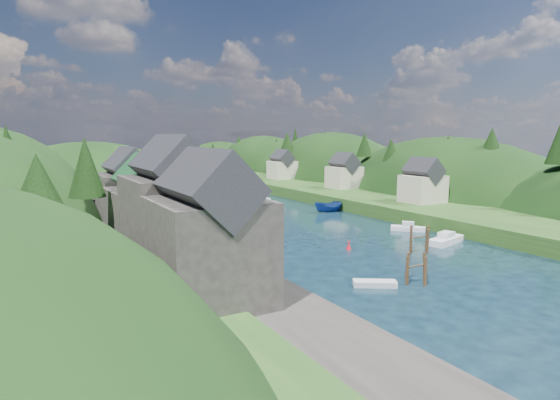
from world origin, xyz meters
TOP-DOWN VIEW (x-y plane):
  - ground at (0.00, 50.00)m, footprint 600.00×600.00m
  - hillside_right at (45.00, 75.00)m, footprint 36.00×245.56m
  - far_hills at (1.22, 174.01)m, footprint 103.00×68.00m
  - hill_trees at (1.00, 64.44)m, footprint 89.33×150.54m
  - quay_left at (-24.00, 20.00)m, footprint 12.00×110.00m
  - terrace_left_grass at (-31.00, 20.00)m, footprint 12.00×110.00m
  - quayside_buildings at (-26.00, 6.39)m, footprint 8.00×35.84m
  - boat_sheds at (-26.00, 39.00)m, footprint 7.00×21.00m
  - terrace_right at (25.00, 40.00)m, footprint 16.00×120.00m
  - right_bank_cottages at (28.00, 48.33)m, footprint 9.00×59.24m
  - piling_cluster_near at (-4.01, -6.28)m, footprint 2.90×2.74m
  - piling_cluster_far at (5.77, 2.58)m, footprint 3.36×3.12m
  - channel_buoy_near at (-1.18, 8.09)m, footprint 0.70×0.70m
  - channel_buoy_far at (-3.39, 22.16)m, footprint 0.70×0.70m
  - moored_boats at (6.64, 20.41)m, footprint 34.41×97.20m

SIDE VIEW (x-z plane):
  - far_hills at x=1.22m, z-range -32.80..11.20m
  - hillside_right at x=45.00m, z-range -31.41..16.59m
  - ground at x=0.00m, z-range 0.00..0.00m
  - channel_buoy_near at x=-1.18m, z-range -0.07..1.03m
  - channel_buoy_far at x=-3.39m, z-range -0.07..1.03m
  - moored_boats at x=6.64m, z-range -0.52..1.79m
  - quay_left at x=-24.00m, z-range 0.00..2.00m
  - piling_cluster_near at x=-4.01m, z-range -0.57..2.94m
  - terrace_right at x=25.00m, z-range 0.00..2.40m
  - terrace_left_grass at x=-31.00m, z-range 0.00..2.50m
  - piling_cluster_far at x=5.77m, z-range -0.57..3.23m
  - boat_sheds at x=-26.00m, z-range 1.52..9.02m
  - right_bank_cottages at x=28.00m, z-range 1.64..10.05m
  - quayside_buildings at x=-26.00m, z-range 0.64..13.54m
  - hill_trees at x=1.00m, z-range 4.97..17.33m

